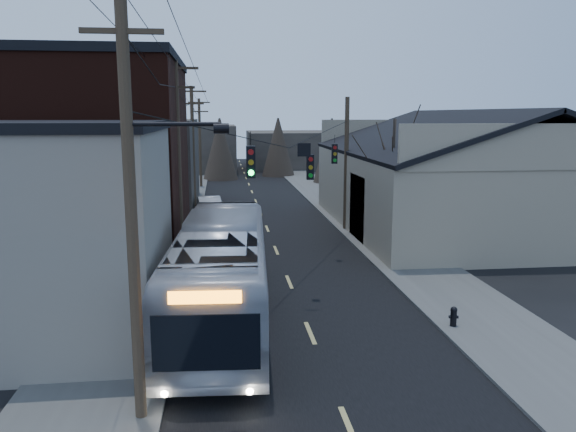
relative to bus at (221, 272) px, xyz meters
name	(u,v)px	position (x,y,z in m)	size (l,w,h in m)	color
road_surface	(263,218)	(3.00, 20.40, -1.83)	(9.00, 110.00, 0.02)	black
sidewalk_left	(172,219)	(-3.50, 20.40, -1.78)	(4.00, 110.00, 0.12)	#474744
sidewalk_right	(350,215)	(9.50, 20.40, -1.78)	(4.00, 110.00, 0.12)	#474744
building_clapboard	(38,234)	(-6.00, -0.60, 1.66)	(8.00, 8.00, 7.00)	slate
building_brick	(83,162)	(-7.00, 10.40, 3.16)	(10.00, 12.00, 10.00)	black
building_left_far	(138,164)	(-6.50, 26.40, 1.66)	(9.00, 14.00, 7.00)	#332E29
warehouse	(465,187)	(16.00, 15.40, 0.86)	(16.16, 20.60, 7.73)	#7F705C
building_far_left	(197,148)	(-3.00, 55.40, 1.16)	(10.00, 12.00, 6.00)	#332E29
building_far_right	(291,149)	(10.00, 60.40, 0.66)	(12.00, 14.00, 5.00)	#332E29
bare_tree	(392,184)	(9.50, 10.40, 1.76)	(0.40, 0.40, 7.20)	black
utility_lines	(218,156)	(-0.11, 14.55, 3.12)	(11.24, 45.28, 10.50)	#382B1E
bus	(221,272)	(0.00, 0.00, 0.00)	(3.08, 13.18, 3.67)	#ACAFB9
parked_car	(210,207)	(-0.81, 20.92, -1.08)	(1.60, 4.59, 1.51)	#B4B6BC
fire_hydrant	(454,316)	(8.04, -1.80, -1.34)	(0.34, 0.24, 0.70)	black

